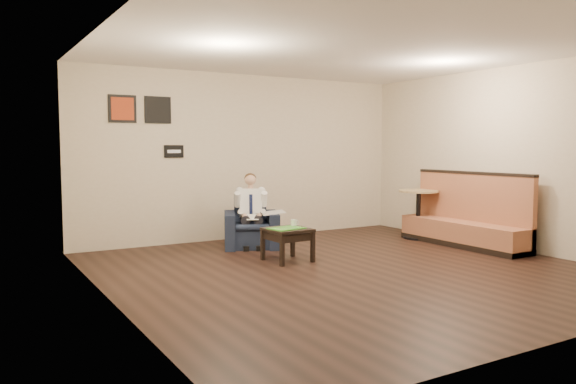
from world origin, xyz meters
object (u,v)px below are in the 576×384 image
side_table (288,245)px  smartphone (284,226)px  cafe_table (418,214)px  green_folder (287,228)px  banquette (463,210)px  armchair (251,221)px  seated_man (252,213)px  coffee_mug (294,223)px

side_table → smartphone: (0.04, 0.16, 0.23)m
smartphone → cafe_table: (2.86, 0.35, -0.04)m
green_folder → banquette: bearing=-6.8°
armchair → seated_man: bearing=-90.0°
green_folder → banquette: (3.04, -0.36, 0.12)m
coffee_mug → smartphone: coffee_mug is taller
armchair → smartphone: size_ratio=5.85×
armchair → cafe_table: 2.93m
coffee_mug → banquette: size_ratio=0.04×
seated_man → cafe_table: bearing=11.3°
banquette → smartphone: bearing=169.5°
smartphone → banquette: bearing=-3.0°
smartphone → cafe_table: size_ratio=0.17×
side_table → coffee_mug: size_ratio=5.79×
armchair → coffee_mug: size_ratio=8.63×
green_folder → banquette: 3.07m
armchair → cafe_table: size_ratio=1.00×
banquette → green_folder: bearing=173.2°
seated_man → cafe_table: seated_man is taller
banquette → armchair: bearing=150.9°
armchair → coffee_mug: 1.13m
seated_man → smartphone: bearing=-65.4°
seated_man → green_folder: size_ratio=2.42×
armchair → seated_man: seated_man is taller
seated_man → cafe_table: size_ratio=1.32×
green_folder → smartphone: bearing=68.5°
side_table → cafe_table: cafe_table is taller
seated_man → green_folder: bearing=-69.1°
armchair → smartphone: 1.09m
green_folder → cafe_table: (2.94, 0.53, -0.05)m
smartphone → coffee_mug: bearing=-7.1°
armchair → banquette: (2.94, -1.63, 0.18)m
coffee_mug → green_folder: bearing=-143.8°
green_folder → cafe_table: 2.99m
smartphone → green_folder: bearing=-104.0°
green_folder → banquette: size_ratio=0.20×
smartphone → banquette: banquette is taller
green_folder → smartphone: 0.20m
seated_man → cafe_table: 2.95m
green_folder → cafe_table: size_ratio=0.55×
side_table → green_folder: size_ratio=1.22×
cafe_table → side_table: bearing=-170.0°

